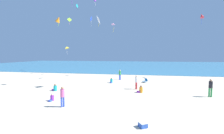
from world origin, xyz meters
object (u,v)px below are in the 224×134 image
object	(u,v)px
person_1	(62,95)
person_6	(120,74)
beach_chair_mid_beach	(145,81)
kite_pink	(114,24)
person_5	(52,98)
kite_yellow	(67,48)
person_0	(141,90)
kite_red	(202,16)
kite_lime	(69,20)
kite_white	(98,20)
kite_blue	(91,19)
person_4	(211,87)
person_3	(136,81)
kite_teal	(77,6)
kite_orange	(58,19)
cooler_box	(143,125)
person_2	(55,88)
person_7	(111,81)

from	to	relation	value
person_1	person_6	bearing A→B (deg)	116.13
beach_chair_mid_beach	kite_pink	size ratio (longest dim) A/B	0.49
person_5	kite_yellow	world-z (taller)	kite_yellow
person_0	kite_red	xyz separation A→B (m)	(9.88, 12.89, 10.22)
kite_lime	kite_white	world-z (taller)	kite_lime
person_0	person_6	world-z (taller)	person_6
kite_pink	kite_red	size ratio (longest dim) A/B	0.93
beach_chair_mid_beach	kite_blue	bearing A→B (deg)	-74.25
beach_chair_mid_beach	kite_white	bearing A→B (deg)	-0.17
person_4	kite_blue	bearing A→B (deg)	49.88
person_6	kite_lime	world-z (taller)	kite_lime
beach_chair_mid_beach	person_3	distance (m)	4.87
person_4	kite_blue	size ratio (longest dim) A/B	0.87
person_1	person_6	distance (m)	13.86
person_3	kite_yellow	world-z (taller)	kite_yellow
person_5	kite_teal	bearing A→B (deg)	-149.34
kite_teal	kite_blue	xyz separation A→B (m)	(5.58, -6.51, -4.70)
person_5	kite_lime	distance (m)	26.11
kite_teal	kite_lime	size ratio (longest dim) A/B	0.86
person_4	kite_blue	xyz separation A→B (m)	(-16.22, 13.89, 9.88)
person_3	kite_red	size ratio (longest dim) A/B	0.84
kite_yellow	kite_lime	xyz separation A→B (m)	(-3.89, 9.44, 6.65)
person_5	kite_white	distance (m)	10.23
person_0	kite_orange	bearing A→B (deg)	-21.62
person_1	kite_teal	bearing A→B (deg)	146.96
person_0	kite_teal	size ratio (longest dim) A/B	0.50
person_4	kite_teal	world-z (taller)	kite_teal
cooler_box	person_6	xyz separation A→B (m)	(-3.49, 15.96, 0.79)
kite_pink	person_6	bearing A→B (deg)	-66.83
person_6	kite_red	distance (m)	17.03
person_1	person_4	distance (m)	13.38
kite_yellow	person_2	bearing A→B (deg)	-71.71
person_7	kite_teal	bearing A→B (deg)	-137.13
person_5	kite_white	bearing A→B (deg)	170.65
person_2	kite_orange	size ratio (longest dim) A/B	0.59
kite_lime	kite_white	xyz separation A→B (m)	(11.10, -15.65, -3.76)
person_0	kite_blue	xyz separation A→B (m)	(-9.73, 13.40, 10.59)
person_0	person_3	world-z (taller)	person_3
kite_white	kite_blue	bearing A→B (deg)	111.94
beach_chair_mid_beach	person_3	world-z (taller)	person_3
cooler_box	person_2	xyz separation A→B (m)	(-9.51, 7.18, 0.14)
kite_pink	kite_red	distance (m)	14.98
kite_yellow	kite_blue	bearing A→B (deg)	65.86
person_6	kite_yellow	xyz separation A→B (m)	(-8.92, -0.03, 4.22)
person_1	kite_blue	xyz separation A→B (m)	(-3.91, 19.14, 9.96)
person_0	kite_lime	size ratio (longest dim) A/B	0.44
person_6	kite_white	distance (m)	9.60
person_6	kite_pink	xyz separation A→B (m)	(-1.75, 4.10, 8.58)
beach_chair_mid_beach	cooler_box	world-z (taller)	beach_chair_mid_beach
kite_orange	kite_teal	distance (m)	19.87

